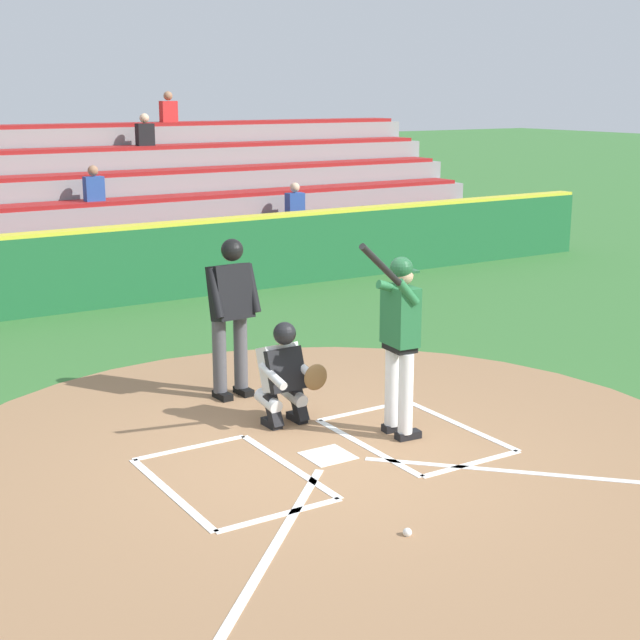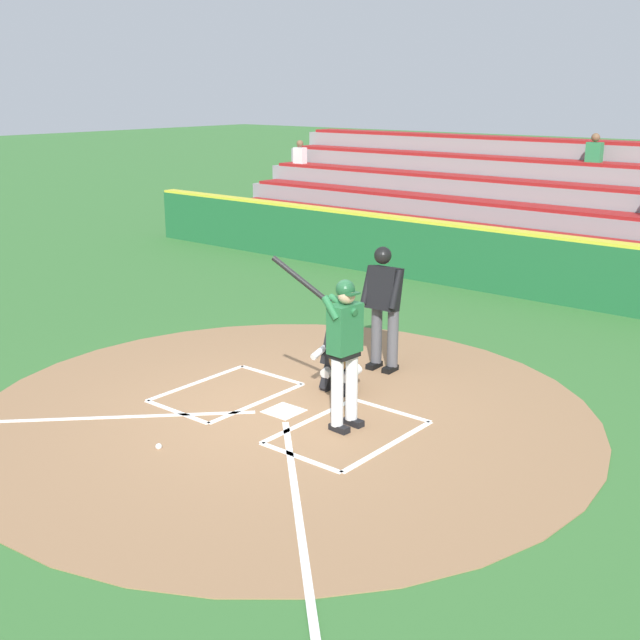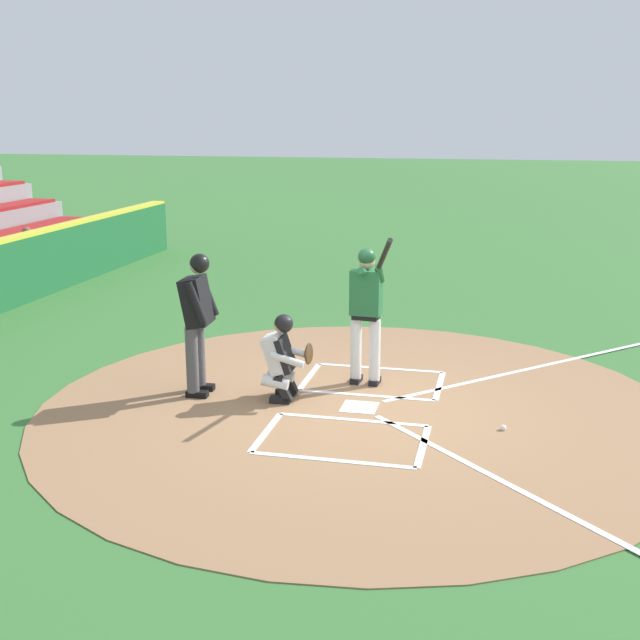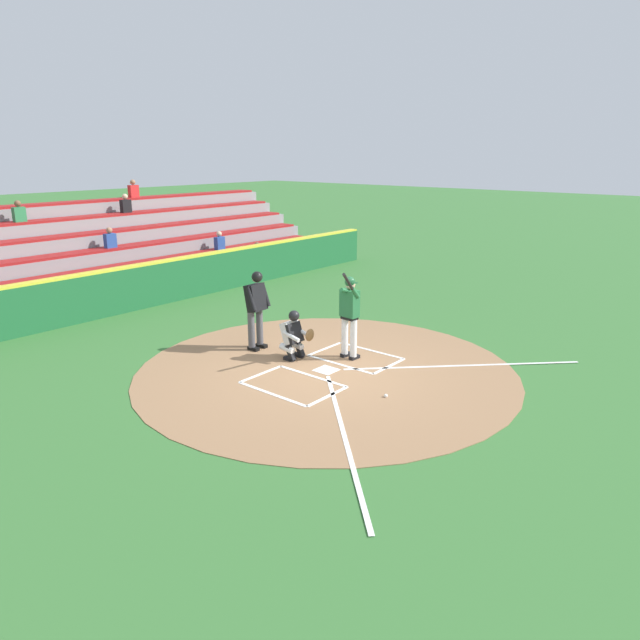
{
  "view_description": "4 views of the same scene",
  "coord_description": "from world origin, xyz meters",
  "px_view_note": "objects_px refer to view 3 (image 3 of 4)",
  "views": [
    {
      "loc": [
        4.61,
        7.23,
        3.46
      ],
      "look_at": [
        -0.56,
        -1.05,
        1.08
      ],
      "focal_mm": 52.89,
      "sensor_mm": 36.0,
      "label": 1
    },
    {
      "loc": [
        -6.54,
        7.2,
        4.03
      ],
      "look_at": [
        -0.46,
        -0.17,
        1.28
      ],
      "focal_mm": 45.52,
      "sensor_mm": 36.0,
      "label": 2
    },
    {
      "loc": [
        9.42,
        1.67,
        3.55
      ],
      "look_at": [
        0.48,
        -0.39,
        1.23
      ],
      "focal_mm": 45.6,
      "sensor_mm": 36.0,
      "label": 3
    },
    {
      "loc": [
        8.94,
        7.31,
        4.47
      ],
      "look_at": [
        0.25,
        0.04,
        1.18
      ],
      "focal_mm": 32.67,
      "sensor_mm": 36.0,
      "label": 4
    }
  ],
  "objects_px": {
    "batter": "(367,306)",
    "plate_umpire": "(197,314)",
    "catcher": "(283,355)",
    "baseball": "(503,428)"
  },
  "relations": [
    {
      "from": "batter",
      "to": "baseball",
      "type": "distance_m",
      "value": 2.47
    },
    {
      "from": "catcher",
      "to": "baseball",
      "type": "xyz_separation_m",
      "value": [
        0.48,
        2.77,
        -0.55
      ]
    },
    {
      "from": "batter",
      "to": "catcher",
      "type": "bearing_deg",
      "value": -49.53
    },
    {
      "from": "batter",
      "to": "catcher",
      "type": "xyz_separation_m",
      "value": [
        0.79,
        -0.93,
        -0.51
      ]
    },
    {
      "from": "plate_umpire",
      "to": "baseball",
      "type": "distance_m",
      "value": 4.04
    },
    {
      "from": "plate_umpire",
      "to": "baseball",
      "type": "height_order",
      "value": "plate_umpire"
    },
    {
      "from": "batter",
      "to": "catcher",
      "type": "distance_m",
      "value": 1.33
    },
    {
      "from": "batter",
      "to": "plate_umpire",
      "type": "bearing_deg",
      "value": -67.32
    },
    {
      "from": "batter",
      "to": "baseball",
      "type": "bearing_deg",
      "value": 55.32
    },
    {
      "from": "baseball",
      "to": "batter",
      "type": "bearing_deg",
      "value": -124.68
    }
  ]
}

